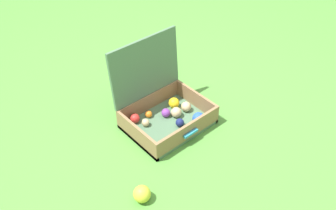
# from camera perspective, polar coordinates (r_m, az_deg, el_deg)

# --- Properties ---
(ground_plane) EXTENTS (16.00, 16.00, 0.00)m
(ground_plane) POSITION_cam_1_polar(r_m,az_deg,el_deg) (2.42, -0.25, -3.96)
(ground_plane) COLOR #4C8C38
(open_suitcase) EXTENTS (0.53, 0.47, 0.55)m
(open_suitcase) POSITION_cam_1_polar(r_m,az_deg,el_deg) (2.42, -0.72, -0.22)
(open_suitcase) COLOR #4C7051
(open_suitcase) RESTS_ON ground
(stray_ball_on_grass) EXTENTS (0.10, 0.10, 0.10)m
(stray_ball_on_grass) POSITION_cam_1_polar(r_m,az_deg,el_deg) (2.03, -4.05, -13.55)
(stray_ball_on_grass) COLOR #CCDB38
(stray_ball_on_grass) RESTS_ON ground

